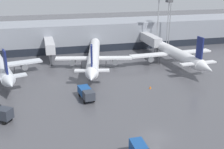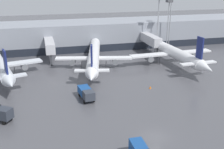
{
  "view_description": "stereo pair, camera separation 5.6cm",
  "coord_description": "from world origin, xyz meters",
  "px_view_note": "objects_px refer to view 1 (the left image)",
  "views": [
    {
      "loc": [
        -16.43,
        -35.26,
        23.6
      ],
      "look_at": [
        -1.13,
        22.07,
        3.0
      ],
      "focal_mm": 45.0,
      "sensor_mm": 36.0,
      "label": 1
    },
    {
      "loc": [
        -16.37,
        -35.28,
        23.6
      ],
      "look_at": [
        -1.13,
        22.07,
        3.0
      ],
      "focal_mm": 45.0,
      "sensor_mm": 36.0,
      "label": 2
    }
  ],
  "objects_px": {
    "parked_jet_4": "(171,51)",
    "service_truck_1": "(0,113)",
    "parked_jet_2": "(94,56)",
    "traffic_cone_1": "(150,87)",
    "apron_light_mast_2": "(159,9)",
    "apron_light_mast_0": "(169,11)",
    "apron_light_mast_1": "(171,4)",
    "service_truck_0": "(86,93)"
  },
  "relations": [
    {
      "from": "service_truck_1",
      "to": "apron_light_mast_2",
      "type": "bearing_deg",
      "value": -104.67
    },
    {
      "from": "traffic_cone_1",
      "to": "apron_light_mast_2",
      "type": "xyz_separation_m",
      "value": [
        14.64,
        30.26,
        13.74
      ]
    },
    {
      "from": "apron_light_mast_1",
      "to": "service_truck_1",
      "type": "bearing_deg",
      "value": -141.89
    },
    {
      "from": "parked_jet_4",
      "to": "apron_light_mast_2",
      "type": "relative_size",
      "value": 2.2
    },
    {
      "from": "traffic_cone_1",
      "to": "apron_light_mast_0",
      "type": "xyz_separation_m",
      "value": [
        18.06,
        30.04,
        13.13
      ]
    },
    {
      "from": "parked_jet_4",
      "to": "apron_light_mast_1",
      "type": "distance_m",
      "value": 19.97
    },
    {
      "from": "traffic_cone_1",
      "to": "apron_light_mast_2",
      "type": "relative_size",
      "value": 0.03
    },
    {
      "from": "parked_jet_4",
      "to": "traffic_cone_1",
      "type": "bearing_deg",
      "value": 139.88
    },
    {
      "from": "service_truck_1",
      "to": "apron_light_mast_2",
      "type": "relative_size",
      "value": 0.25
    },
    {
      "from": "parked_jet_2",
      "to": "apron_light_mast_1",
      "type": "height_order",
      "value": "apron_light_mast_1"
    },
    {
      "from": "apron_light_mast_0",
      "to": "parked_jet_2",
      "type": "bearing_deg",
      "value": -157.13
    },
    {
      "from": "parked_jet_4",
      "to": "apron_light_mast_2",
      "type": "distance_m",
      "value": 16.7
    },
    {
      "from": "parked_jet_2",
      "to": "service_truck_0",
      "type": "distance_m",
      "value": 21.53
    },
    {
      "from": "parked_jet_4",
      "to": "service_truck_0",
      "type": "bearing_deg",
      "value": 122.3
    },
    {
      "from": "apron_light_mast_1",
      "to": "service_truck_0",
      "type": "bearing_deg",
      "value": -135.35
    },
    {
      "from": "apron_light_mast_0",
      "to": "apron_light_mast_1",
      "type": "distance_m",
      "value": 3.38
    },
    {
      "from": "parked_jet_4",
      "to": "service_truck_1",
      "type": "height_order",
      "value": "parked_jet_4"
    },
    {
      "from": "parked_jet_4",
      "to": "parked_jet_2",
      "type": "bearing_deg",
      "value": 84.94
    },
    {
      "from": "apron_light_mast_0",
      "to": "apron_light_mast_2",
      "type": "bearing_deg",
      "value": 176.27
    },
    {
      "from": "apron_light_mast_2",
      "to": "parked_jet_4",
      "type": "bearing_deg",
      "value": -94.61
    },
    {
      "from": "service_truck_1",
      "to": "apron_light_mast_2",
      "type": "distance_m",
      "value": 60.26
    },
    {
      "from": "service_truck_1",
      "to": "traffic_cone_1",
      "type": "bearing_deg",
      "value": -130.76
    },
    {
      "from": "parked_jet_4",
      "to": "apron_light_mast_2",
      "type": "xyz_separation_m",
      "value": [
        1.03,
        12.78,
        10.71
      ]
    },
    {
      "from": "parked_jet_2",
      "to": "apron_light_mast_1",
      "type": "xyz_separation_m",
      "value": [
        28.94,
        13.6,
        12.03
      ]
    },
    {
      "from": "parked_jet_4",
      "to": "apron_light_mast_0",
      "type": "height_order",
      "value": "apron_light_mast_0"
    },
    {
      "from": "service_truck_0",
      "to": "traffic_cone_1",
      "type": "relative_size",
      "value": 10.07
    },
    {
      "from": "parked_jet_4",
      "to": "service_truck_1",
      "type": "bearing_deg",
      "value": 117.16
    },
    {
      "from": "parked_jet_4",
      "to": "service_truck_1",
      "type": "xyz_separation_m",
      "value": [
        -44.3,
        -24.95,
        -1.7
      ]
    },
    {
      "from": "apron_light_mast_1",
      "to": "apron_light_mast_2",
      "type": "bearing_deg",
      "value": -159.69
    },
    {
      "from": "service_truck_0",
      "to": "apron_light_mast_0",
      "type": "xyz_separation_m",
      "value": [
        32.87,
        32.11,
        11.99
      ]
    },
    {
      "from": "traffic_cone_1",
      "to": "apron_light_mast_0",
      "type": "bearing_deg",
      "value": 58.99
    },
    {
      "from": "service_truck_1",
      "to": "apron_light_mast_2",
      "type": "xyz_separation_m",
      "value": [
        45.33,
        37.73,
        12.4
      ]
    },
    {
      "from": "service_truck_1",
      "to": "traffic_cone_1",
      "type": "xyz_separation_m",
      "value": [
        30.69,
        7.47,
        -1.33
      ]
    },
    {
      "from": "apron_light_mast_0",
      "to": "service_truck_1",
      "type": "bearing_deg",
      "value": -142.43
    },
    {
      "from": "apron_light_mast_0",
      "to": "apron_light_mast_1",
      "type": "height_order",
      "value": "apron_light_mast_1"
    },
    {
      "from": "parked_jet_2",
      "to": "parked_jet_4",
      "type": "relative_size",
      "value": 0.99
    },
    {
      "from": "traffic_cone_1",
      "to": "apron_light_mast_1",
      "type": "distance_m",
      "value": 40.7
    },
    {
      "from": "parked_jet_4",
      "to": "service_truck_1",
      "type": "relative_size",
      "value": 8.75
    },
    {
      "from": "parked_jet_2",
      "to": "parked_jet_4",
      "type": "height_order",
      "value": "parked_jet_4"
    },
    {
      "from": "parked_jet_2",
      "to": "traffic_cone_1",
      "type": "distance_m",
      "value": 20.9
    },
    {
      "from": "parked_jet_4",
      "to": "apron_light_mast_0",
      "type": "bearing_deg",
      "value": -21.75
    },
    {
      "from": "service_truck_0",
      "to": "apron_light_mast_2",
      "type": "relative_size",
      "value": 0.34
    }
  ]
}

